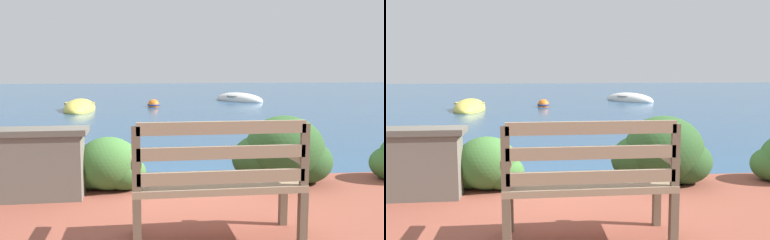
# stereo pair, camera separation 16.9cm
# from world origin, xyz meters

# --- Properties ---
(ground_plane) EXTENTS (80.00, 80.00, 0.00)m
(ground_plane) POSITION_xyz_m (0.00, 0.00, 0.00)
(ground_plane) COLOR navy
(park_bench) EXTENTS (1.27, 0.48, 0.93)m
(park_bench) POSITION_xyz_m (-0.02, -1.87, 0.70)
(park_bench) COLOR brown
(park_bench) RESTS_ON patio_terrace
(hedge_clump_left) EXTENTS (0.83, 0.60, 0.57)m
(hedge_clump_left) POSITION_xyz_m (-0.92, -0.35, 0.47)
(hedge_clump_left) COLOR #38662D
(hedge_clump_left) RESTS_ON patio_terrace
(hedge_clump_centre) EXTENTS (1.12, 0.81, 0.76)m
(hedge_clump_centre) POSITION_xyz_m (1.03, -0.32, 0.55)
(hedge_clump_centre) COLOR #284C23
(hedge_clump_centre) RESTS_ON patio_terrace
(rowboat_nearest) EXTENTS (1.17, 3.26, 0.71)m
(rowboat_nearest) POSITION_xyz_m (-2.66, 11.16, 0.06)
(rowboat_nearest) COLOR #DBC64C
(rowboat_nearest) RESTS_ON ground_plane
(rowboat_mid) EXTENTS (2.44, 3.12, 0.69)m
(rowboat_mid) POSITION_xyz_m (4.21, 14.73, 0.06)
(rowboat_mid) COLOR silver
(rowboat_mid) RESTS_ON ground_plane
(mooring_buoy) EXTENTS (0.50, 0.50, 0.45)m
(mooring_buoy) POSITION_xyz_m (0.09, 12.14, 0.08)
(mooring_buoy) COLOR orange
(mooring_buoy) RESTS_ON ground_plane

